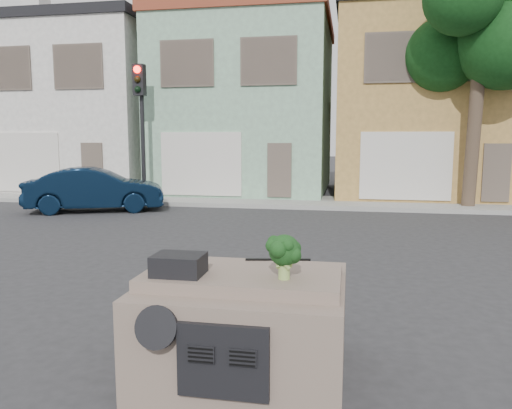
# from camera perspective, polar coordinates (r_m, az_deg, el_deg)

# --- Properties ---
(ground_plane) EXTENTS (120.00, 120.00, 0.00)m
(ground_plane) POSITION_cam_1_polar(r_m,az_deg,el_deg) (8.24, 3.14, -9.55)
(ground_plane) COLOR #303033
(ground_plane) RESTS_ON ground
(sidewalk) EXTENTS (40.00, 3.00, 0.15)m
(sidewalk) POSITION_cam_1_polar(r_m,az_deg,el_deg) (18.49, 7.41, 0.22)
(sidewalk) COLOR gray
(sidewalk) RESTS_ON ground
(townhouse_white) EXTENTS (7.20, 8.20, 7.55)m
(townhouse_white) POSITION_cam_1_polar(r_m,az_deg,el_deg) (25.38, -17.93, 10.28)
(townhouse_white) COLOR silver
(townhouse_white) RESTS_ON ground
(townhouse_mint) EXTENTS (7.20, 8.20, 7.55)m
(townhouse_mint) POSITION_cam_1_polar(r_m,az_deg,el_deg) (22.80, -0.81, 10.99)
(townhouse_mint) COLOR #86B091
(townhouse_mint) RESTS_ON ground
(townhouse_tan) EXTENTS (7.20, 8.20, 7.55)m
(townhouse_tan) POSITION_cam_1_polar(r_m,az_deg,el_deg) (22.55, 18.56, 10.64)
(townhouse_tan) COLOR #B18745
(townhouse_tan) RESTS_ON ground
(navy_sedan) EXTENTS (4.68, 3.10, 1.46)m
(navy_sedan) POSITION_cam_1_polar(r_m,az_deg,el_deg) (17.51, -17.76, -0.74)
(navy_sedan) COLOR black
(navy_sedan) RESTS_ON ground
(traffic_signal) EXTENTS (0.40, 0.40, 5.10)m
(traffic_signal) POSITION_cam_1_polar(r_m,az_deg,el_deg) (18.87, -12.94, 7.78)
(traffic_signal) COLOR black
(traffic_signal) RESTS_ON ground
(tree_near) EXTENTS (4.40, 4.00, 8.50)m
(tree_near) POSITION_cam_1_polar(r_m,az_deg,el_deg) (18.15, 23.89, 12.72)
(tree_near) COLOR #113B14
(tree_near) RESTS_ON ground
(car_dashboard) EXTENTS (2.00, 1.80, 1.12)m
(car_dashboard) POSITION_cam_1_polar(r_m,az_deg,el_deg) (5.26, -1.22, -13.21)
(car_dashboard) COLOR #7A675A
(car_dashboard) RESTS_ON ground
(instrument_hump) EXTENTS (0.48, 0.38, 0.20)m
(instrument_hump) POSITION_cam_1_polar(r_m,az_deg,el_deg) (4.89, -8.81, -6.80)
(instrument_hump) COLOR black
(instrument_hump) RESTS_ON car_dashboard
(wiper_arm) EXTENTS (0.69, 0.15, 0.02)m
(wiper_arm) POSITION_cam_1_polar(r_m,az_deg,el_deg) (5.40, 2.52, -6.31)
(wiper_arm) COLOR black
(wiper_arm) RESTS_ON car_dashboard
(broccoli) EXTENTS (0.42, 0.42, 0.43)m
(broccoli) POSITION_cam_1_polar(r_m,az_deg,el_deg) (4.67, 3.24, -5.95)
(broccoli) COLOR #123311
(broccoli) RESTS_ON car_dashboard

